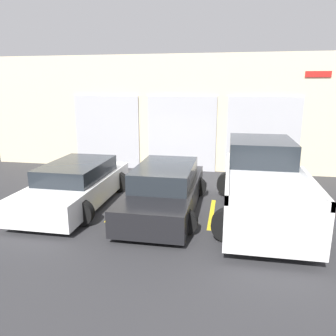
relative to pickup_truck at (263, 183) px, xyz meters
name	(u,v)px	position (x,y,z in m)	size (l,w,h in m)	color
ground_plane	(174,193)	(-2.62, 1.32, -0.87)	(28.00, 28.00, 0.00)	#2D2D30
shophouse_building	(188,114)	(-2.63, 4.60, 1.40)	(17.25, 0.68, 4.60)	beige
pickup_truck	(263,183)	(0.00, 0.00, 0.00)	(2.51, 5.12, 1.87)	white
sedan_white	(77,185)	(-5.24, -0.26, -0.28)	(2.20, 4.45, 1.24)	white
sedan_side	(165,190)	(-2.62, -0.25, -0.27)	(2.11, 4.50, 1.28)	black
parking_stripe_far_left	(37,201)	(-6.55, -0.28, -0.87)	(0.12, 2.20, 0.01)	gold
parking_stripe_left	(120,207)	(-3.93, -0.28, -0.87)	(0.12, 2.20, 0.01)	gold
parking_stripe_centre	(212,213)	(-1.31, -0.28, -0.87)	(0.12, 2.20, 0.01)	gold
parking_stripe_right	(313,220)	(1.31, -0.28, -0.87)	(0.12, 2.20, 0.01)	gold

